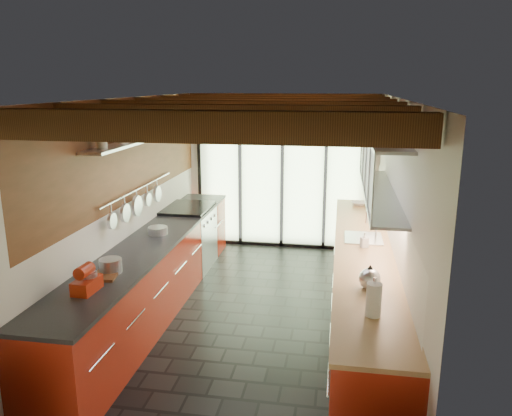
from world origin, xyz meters
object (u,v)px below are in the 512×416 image
object	(u,v)px
kettle	(370,278)
bowl	(359,204)
soap_bottle	(364,240)
paper_towel	(374,300)
stand_mixer	(87,281)

from	to	relation	value
kettle	bowl	bearing A→B (deg)	90.00
soap_bottle	bowl	size ratio (longest dim) A/B	0.75
paper_towel	soap_bottle	size ratio (longest dim) A/B	1.90
stand_mixer	soap_bottle	bearing A→B (deg)	33.87
paper_towel	bowl	size ratio (longest dim) A/B	1.42
kettle	paper_towel	world-z (taller)	paper_towel
stand_mixer	bowl	bearing A→B (deg)	55.97
stand_mixer	paper_towel	world-z (taller)	paper_towel
kettle	bowl	distance (m)	3.26
stand_mixer	paper_towel	xyz separation A→B (m)	(2.54, -0.08, 0.04)
kettle	soap_bottle	size ratio (longest dim) A/B	1.41
soap_bottle	bowl	xyz separation A→B (m)	(0.00, 2.06, -0.06)
kettle	paper_towel	xyz separation A→B (m)	(-0.00, -0.58, 0.04)
stand_mixer	kettle	xyz separation A→B (m)	(2.54, 0.51, -0.00)
stand_mixer	paper_towel	bearing A→B (deg)	-1.73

